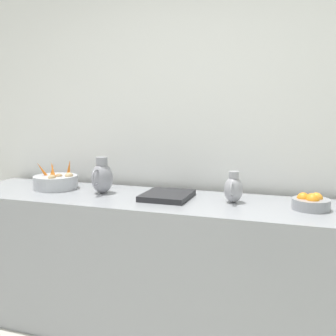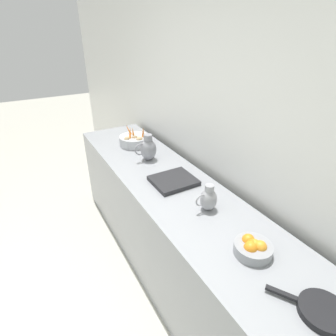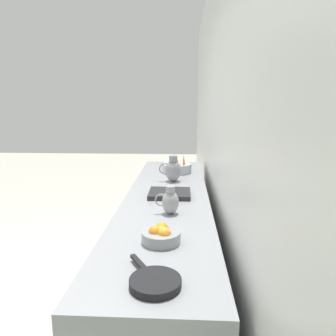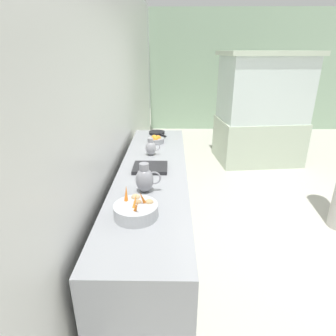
{
  "view_description": "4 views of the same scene",
  "coord_description": "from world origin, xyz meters",
  "px_view_note": "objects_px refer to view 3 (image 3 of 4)",
  "views": [
    {
      "loc": [
        0.82,
        0.6,
        1.49
      ],
      "look_at": [
        -1.43,
        -0.16,
        1.14
      ],
      "focal_mm": 41.21,
      "sensor_mm": 36.0,
      "label": 1
    },
    {
      "loc": [
        -0.54,
        1.44,
        2.08
      ],
      "look_at": [
        -1.44,
        -0.14,
        1.11
      ],
      "focal_mm": 29.09,
      "sensor_mm": 36.0,
      "label": 2
    },
    {
      "loc": [
        -1.64,
        2.3,
        1.68
      ],
      "look_at": [
        -1.5,
        -0.38,
        1.12
      ],
      "focal_mm": 33.74,
      "sensor_mm": 36.0,
      "label": 3
    },
    {
      "loc": [
        -1.31,
        -2.85,
        2.04
      ],
      "look_at": [
        -1.34,
        -0.4,
        1.03
      ],
      "focal_mm": 30.69,
      "sensor_mm": 36.0,
      "label": 4
    }
  ],
  "objects_px": {
    "metal_pitcher_short": "(170,201)",
    "skillet_on_counter": "(155,282)",
    "orange_bowl": "(161,235)",
    "metal_pitcher_tall": "(173,170)",
    "vegetable_colander": "(177,168)"
  },
  "relations": [
    {
      "from": "vegetable_colander",
      "to": "metal_pitcher_short",
      "type": "height_order",
      "value": "vegetable_colander"
    },
    {
      "from": "orange_bowl",
      "to": "metal_pitcher_tall",
      "type": "bearing_deg",
      "value": -90.68
    },
    {
      "from": "metal_pitcher_tall",
      "to": "metal_pitcher_short",
      "type": "relative_size",
      "value": 1.28
    },
    {
      "from": "orange_bowl",
      "to": "metal_pitcher_tall",
      "type": "height_order",
      "value": "metal_pitcher_tall"
    },
    {
      "from": "metal_pitcher_tall",
      "to": "skillet_on_counter",
      "type": "height_order",
      "value": "metal_pitcher_tall"
    },
    {
      "from": "skillet_on_counter",
      "to": "vegetable_colander",
      "type": "bearing_deg",
      "value": -91.04
    },
    {
      "from": "metal_pitcher_tall",
      "to": "skillet_on_counter",
      "type": "bearing_deg",
      "value": 89.66
    },
    {
      "from": "orange_bowl",
      "to": "skillet_on_counter",
      "type": "relative_size",
      "value": 0.64
    },
    {
      "from": "orange_bowl",
      "to": "metal_pitcher_tall",
      "type": "relative_size",
      "value": 0.85
    },
    {
      "from": "metal_pitcher_short",
      "to": "skillet_on_counter",
      "type": "xyz_separation_m",
      "value": [
        0.02,
        0.88,
        -0.07
      ]
    },
    {
      "from": "metal_pitcher_short",
      "to": "skillet_on_counter",
      "type": "bearing_deg",
      "value": 88.38
    },
    {
      "from": "skillet_on_counter",
      "to": "orange_bowl",
      "type": "bearing_deg",
      "value": -89.23
    },
    {
      "from": "metal_pitcher_tall",
      "to": "vegetable_colander",
      "type": "bearing_deg",
      "value": -94.19
    },
    {
      "from": "metal_pitcher_tall",
      "to": "metal_pitcher_short",
      "type": "bearing_deg",
      "value": 90.89
    },
    {
      "from": "skillet_on_counter",
      "to": "metal_pitcher_tall",
      "type": "bearing_deg",
      "value": -90.34
    }
  ]
}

